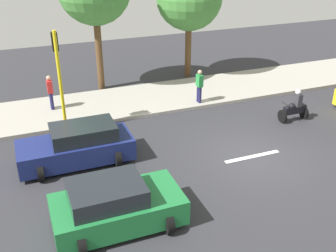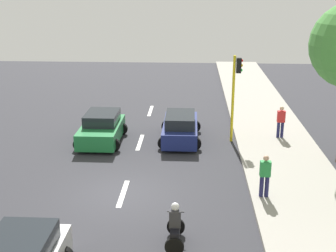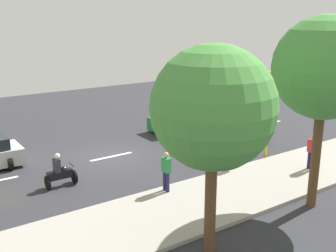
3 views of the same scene
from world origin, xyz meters
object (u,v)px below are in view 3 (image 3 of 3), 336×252
at_px(motorcycle, 60,173).
at_px(pedestrian_near_signal, 166,170).
at_px(traffic_light_corner, 270,103).
at_px(street_tree_north, 213,108).
at_px(car_green, 181,120).
at_px(street_tree_center, 325,69).
at_px(car_dark_blue, 229,133).
at_px(pedestrian_by_tree, 312,151).

distance_m(motorcycle, pedestrian_near_signal, 4.68).
distance_m(traffic_light_corner, street_tree_north, 9.49).
height_order(car_green, traffic_light_corner, traffic_light_corner).
height_order(car_green, street_tree_center, street_tree_center).
relative_size(pedestrian_near_signal, street_tree_center, 0.23).
relative_size(car_dark_blue, car_green, 1.10).
xyz_separation_m(car_green, motorcycle, (4.20, -9.59, -0.07)).
distance_m(pedestrian_near_signal, pedestrian_by_tree, 7.25).
bearing_deg(street_tree_north, car_dark_blue, 133.94).
bearing_deg(motorcycle, street_tree_center, 45.19).
xyz_separation_m(car_green, pedestrian_near_signal, (7.47, -6.26, 0.35)).
bearing_deg(car_dark_blue, street_tree_center, -19.11).
distance_m(car_green, street_tree_north, 14.42).
distance_m(pedestrian_near_signal, traffic_light_corner, 7.03).
relative_size(car_dark_blue, pedestrian_by_tree, 2.51).
relative_size(traffic_light_corner, street_tree_north, 0.69).
bearing_deg(street_tree_center, motorcycle, -134.81).
xyz_separation_m(car_dark_blue, pedestrian_near_signal, (3.39, -6.66, 0.35)).
distance_m(motorcycle, pedestrian_by_tree, 11.54).
relative_size(car_green, traffic_light_corner, 0.85).
bearing_deg(pedestrian_by_tree, traffic_light_corner, -173.80).
distance_m(car_dark_blue, street_tree_north, 11.64).
height_order(car_dark_blue, pedestrian_near_signal, pedestrian_near_signal).
height_order(pedestrian_near_signal, traffic_light_corner, traffic_light_corner).
bearing_deg(street_tree_center, pedestrian_near_signal, -135.10).
relative_size(car_dark_blue, motorcycle, 2.77).
relative_size(pedestrian_near_signal, street_tree_north, 0.26).
xyz_separation_m(motorcycle, traffic_light_corner, (2.64, 10.07, 2.29)).
relative_size(car_dark_blue, traffic_light_corner, 0.94).
xyz_separation_m(car_green, street_tree_north, (11.68, -7.50, 3.90)).
relative_size(street_tree_north, street_tree_center, 0.89).
height_order(car_dark_blue, motorcycle, motorcycle).
bearing_deg(car_dark_blue, traffic_light_corner, 1.74).
relative_size(pedestrian_by_tree, traffic_light_corner, 0.38).
bearing_deg(pedestrian_by_tree, pedestrian_near_signal, -104.69).
xyz_separation_m(pedestrian_near_signal, pedestrian_by_tree, (1.84, 7.01, 0.00)).
xyz_separation_m(motorcycle, pedestrian_near_signal, (3.27, 3.33, 0.42)).
distance_m(motorcycle, traffic_light_corner, 10.66).
bearing_deg(motorcycle, pedestrian_by_tree, 63.73).
relative_size(motorcycle, pedestrian_near_signal, 0.91).
distance_m(car_dark_blue, car_green, 4.09).
relative_size(car_green, pedestrian_near_signal, 2.28).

